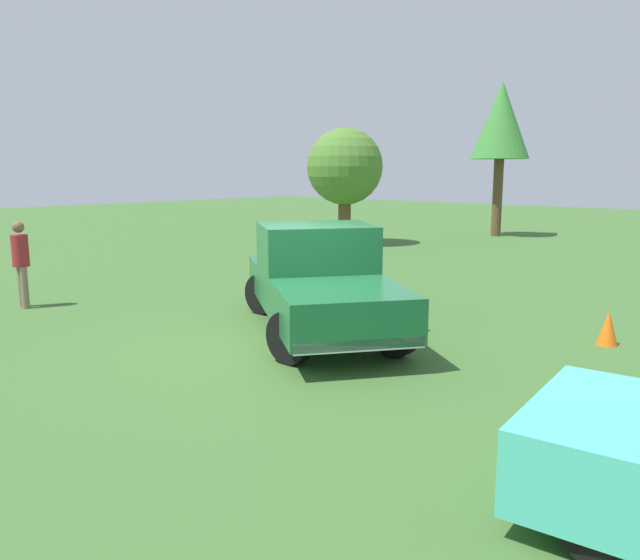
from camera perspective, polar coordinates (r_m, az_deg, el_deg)
ground_plane at (r=9.89m, az=-2.86°, el=-5.82°), size 80.00×80.00×0.00m
pickup_truck at (r=10.44m, az=-0.15°, el=0.27°), size 5.09×4.40×1.80m
person_bystander at (r=13.56m, az=-25.77°, el=1.72°), size 0.36×0.36×1.72m
tree_back_right at (r=26.83m, az=16.29°, el=13.71°), size 2.34×2.34×6.21m
tree_far_center at (r=22.84m, az=2.29°, el=10.28°), size 2.76×2.76×4.21m
traffic_cone at (r=10.70m, az=24.92°, el=-4.01°), size 0.32×0.32×0.55m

